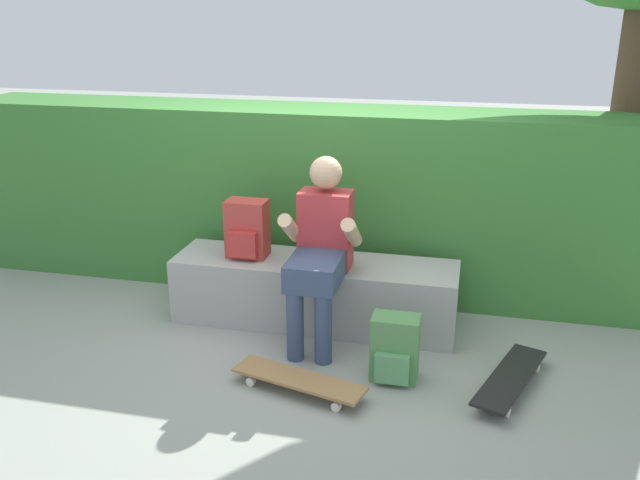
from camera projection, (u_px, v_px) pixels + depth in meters
ground_plane at (304, 342)px, 4.46m from camera, size 24.00×24.00×0.00m
bench_main at (314, 292)px, 4.67m from camera, size 1.95×0.51×0.46m
person_skater at (321, 246)px, 4.31m from camera, size 0.49×0.62×1.21m
skateboard_near_person at (299, 380)px, 3.87m from camera, size 0.82×0.40×0.09m
skateboard_beside_bench at (510, 378)px, 3.89m from camera, size 0.46×0.82×0.09m
backpack_on_bench at (247, 230)px, 4.63m from camera, size 0.28×0.23×0.40m
backpack_on_ground at (395, 349)px, 3.97m from camera, size 0.28×0.23×0.40m
hedge_row at (301, 197)px, 5.23m from camera, size 5.40×0.66×1.39m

